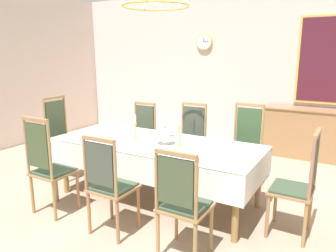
% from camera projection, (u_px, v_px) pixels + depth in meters
% --- Properties ---
extents(ground, '(7.65, 6.60, 0.04)m').
position_uv_depth(ground, '(149.00, 206.00, 4.11)').
color(ground, tan).
extents(back_wall, '(7.65, 0.08, 3.09)m').
position_uv_depth(back_wall, '(239.00, 69.00, 6.57)').
color(back_wall, beige).
rests_on(back_wall, ground).
extents(dining_table, '(2.60, 1.07, 0.77)m').
position_uv_depth(dining_table, '(157.00, 148.00, 4.10)').
color(dining_table, olive).
rests_on(dining_table, ground).
extents(tablecloth, '(2.62, 1.09, 0.34)m').
position_uv_depth(tablecloth, '(157.00, 148.00, 4.10)').
color(tablecloth, white).
rests_on(tablecloth, dining_table).
extents(chair_south_a, '(0.44, 0.42, 1.19)m').
position_uv_depth(chair_south_a, '(48.00, 165.00, 3.76)').
color(chair_south_a, '#9C7B54').
rests_on(chair_south_a, ground).
extents(chair_north_a, '(0.44, 0.42, 1.08)m').
position_uv_depth(chair_north_a, '(141.00, 134.00, 5.36)').
color(chair_north_a, '#957A53').
rests_on(chair_north_a, ground).
extents(chair_south_b, '(0.44, 0.42, 1.09)m').
position_uv_depth(chair_south_b, '(109.00, 183.00, 3.33)').
color(chair_south_b, '#9C6D4C').
rests_on(chair_south_b, ground).
extents(chair_north_b, '(0.44, 0.42, 1.14)m').
position_uv_depth(chair_north_b, '(190.00, 140.00, 4.92)').
color(chair_north_b, '#A46C40').
rests_on(chair_north_b, ground).
extents(chair_south_c, '(0.44, 0.42, 1.08)m').
position_uv_depth(chair_south_c, '(182.00, 202.00, 2.92)').
color(chair_south_c, '#9E7543').
rests_on(chair_south_c, ground).
extents(chair_north_c, '(0.44, 0.42, 1.19)m').
position_uv_depth(chair_north_c, '(245.00, 146.00, 4.50)').
color(chair_north_c, '#9C7950').
rests_on(chair_north_c, ground).
extents(chair_head_west, '(0.42, 0.44, 1.23)m').
position_uv_depth(chair_head_west, '(62.00, 137.00, 4.95)').
color(chair_head_west, '#946F47').
rests_on(chair_head_west, ground).
extents(chair_head_east, '(0.42, 0.44, 1.14)m').
position_uv_depth(chair_head_east, '(299.00, 183.00, 3.29)').
color(chair_head_east, '#97724B').
rests_on(chair_head_east, ground).
extents(soup_tureen, '(0.26, 0.26, 0.21)m').
position_uv_depth(soup_tureen, '(165.00, 135.00, 4.00)').
color(soup_tureen, white).
rests_on(soup_tureen, tablecloth).
extents(candlestick_west, '(0.07, 0.07, 0.32)m').
position_uv_depth(candlestick_west, '(136.00, 129.00, 4.21)').
color(candlestick_west, gold).
rests_on(candlestick_west, tablecloth).
extents(candlestick_east, '(0.07, 0.07, 0.36)m').
position_uv_depth(candlestick_east, '(179.00, 134.00, 3.89)').
color(candlestick_east, gold).
rests_on(candlestick_east, tablecloth).
extents(bowl_near_left, '(0.19, 0.19, 0.05)m').
position_uv_depth(bowl_near_left, '(193.00, 157.00, 3.42)').
color(bowl_near_left, white).
rests_on(bowl_near_left, tablecloth).
extents(bowl_near_right, '(0.15, 0.15, 0.04)m').
position_uv_depth(bowl_near_right, '(133.00, 147.00, 3.78)').
color(bowl_near_right, white).
rests_on(bowl_near_right, tablecloth).
extents(spoon_primary, '(0.04, 0.18, 0.01)m').
position_uv_depth(spoon_primary, '(204.00, 160.00, 3.38)').
color(spoon_primary, gold).
rests_on(spoon_primary, tablecloth).
extents(spoon_secondary, '(0.06, 0.17, 0.01)m').
position_uv_depth(spoon_secondary, '(128.00, 147.00, 3.85)').
color(spoon_secondary, gold).
rests_on(spoon_secondary, tablecloth).
extents(sideboard, '(1.44, 0.48, 0.90)m').
position_uv_depth(sideboard, '(303.00, 133.00, 5.88)').
color(sideboard, '#9E734A').
rests_on(sideboard, ground).
extents(mounted_clock, '(0.35, 0.06, 0.35)m').
position_uv_depth(mounted_clock, '(204.00, 42.00, 6.75)').
color(mounted_clock, '#D1B251').
extents(framed_painting, '(0.88, 0.05, 1.55)m').
position_uv_depth(framed_painting, '(324.00, 60.00, 5.72)').
color(framed_painting, '#D1B251').
extents(chandelier, '(0.79, 0.78, 0.66)m').
position_uv_depth(chandelier, '(156.00, 5.00, 3.72)').
color(chandelier, gold).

